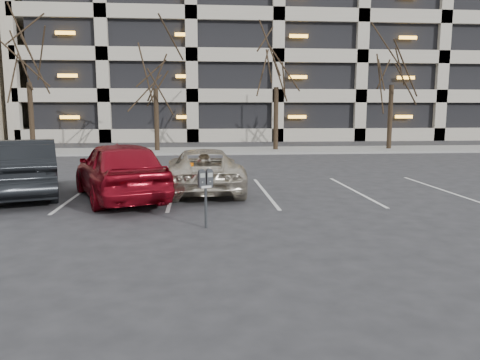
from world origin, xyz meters
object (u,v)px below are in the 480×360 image
(tree_c, at_px, (277,47))
(parking_meter, at_px, (206,184))
(tree_a, at_px, (26,38))
(tree_d, at_px, (394,44))
(tree_b, at_px, (155,49))
(car_red, at_px, (120,170))
(suv_silver, at_px, (204,170))
(car_dark, at_px, (24,168))

(tree_c, height_order, parking_meter, tree_c)
(tree_a, bearing_deg, tree_d, 0.00)
(tree_d, distance_m, parking_meter, 21.89)
(tree_c, bearing_deg, parking_meter, -104.08)
(tree_b, xyz_separation_m, car_red, (0.18, -14.40, -5.05))
(tree_d, bearing_deg, tree_b, 180.00)
(tree_b, bearing_deg, car_red, -89.27)
(tree_b, xyz_separation_m, suv_silver, (2.54, -13.29, -5.23))
(tree_c, distance_m, tree_d, 7.01)
(tree_c, bearing_deg, car_dark, -125.43)
(suv_silver, relative_size, car_red, 0.98)
(tree_a, relative_size, parking_meter, 7.07)
(tree_a, bearing_deg, car_dark, -72.44)
(tree_a, relative_size, tree_c, 1.05)
(suv_silver, bearing_deg, tree_a, -56.14)
(tree_a, xyz_separation_m, suv_silver, (9.54, -13.29, -5.72))
(parking_meter, xyz_separation_m, suv_silver, (0.02, 4.56, -0.30))
(tree_a, xyz_separation_m, tree_c, (14.00, 0.00, -0.33))
(tree_b, distance_m, parking_meter, 18.69)
(tree_d, height_order, suv_silver, tree_d)
(tree_d, height_order, car_dark, tree_d)
(tree_a, relative_size, tree_d, 1.01)
(parking_meter, distance_m, car_dark, 6.71)
(tree_d, xyz_separation_m, suv_silver, (-11.46, -13.29, -5.67))
(tree_d, bearing_deg, car_red, -133.82)
(tree_a, xyz_separation_m, tree_d, (21.00, 0.00, -0.06))
(parking_meter, height_order, suv_silver, suv_silver)
(car_dark, bearing_deg, parking_meter, 123.22)
(suv_silver, bearing_deg, tree_d, -132.59)
(tree_b, bearing_deg, car_dark, -101.17)
(tree_c, bearing_deg, car_red, -115.34)
(tree_b, relative_size, car_dark, 1.63)
(suv_silver, bearing_deg, car_red, 23.35)
(parking_meter, bearing_deg, tree_a, 98.24)
(tree_b, height_order, car_dark, tree_b)
(tree_d, relative_size, suv_silver, 1.81)
(tree_b, height_order, car_red, tree_b)
(tree_d, relative_size, car_dark, 1.75)
(tree_b, xyz_separation_m, tree_c, (7.00, 0.00, 0.17))
(tree_c, height_order, car_red, tree_c)
(suv_silver, distance_m, car_dark, 5.24)
(tree_c, height_order, tree_d, tree_d)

